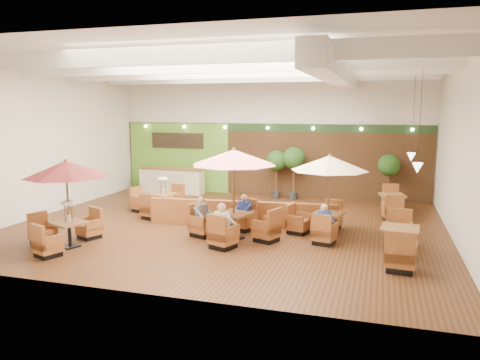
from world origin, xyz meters
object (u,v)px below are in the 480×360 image
at_px(table_5, 392,205).
at_px(topiary_0, 276,163).
at_px(diner_0, 223,221).
at_px(diner_2, 202,212).
at_px(table_3, 158,201).
at_px(diner_4, 324,220).
at_px(booth_divider, 241,214).
at_px(table_1, 234,178).
at_px(topiary_1, 294,160).
at_px(service_counter, 172,181).
at_px(topiary_2, 389,167).
at_px(diner_3, 325,219).
at_px(table_2, 327,177).
at_px(diner_1, 243,208).
at_px(table_0, 65,184).
at_px(table_4, 399,243).

distance_m(table_5, topiary_0, 5.33).
xyz_separation_m(diner_0, diner_2, (-1.01, 1.01, -0.03)).
distance_m(table_3, diner_0, 5.25).
distance_m(table_5, diner_4, 4.95).
bearing_deg(booth_divider, diner_0, -91.10).
xyz_separation_m(table_1, topiary_1, (0.58, 6.71, -0.18)).
xyz_separation_m(service_counter, topiary_0, (4.89, 0.20, 0.98)).
bearing_deg(table_5, table_3, -176.63).
height_order(topiary_2, diner_3, topiary_2).
xyz_separation_m(table_3, diner_2, (2.82, -2.56, 0.30)).
bearing_deg(table_2, diner_2, -148.89).
height_order(topiary_1, diner_0, topiary_1).
distance_m(topiary_2, diner_4, 6.78).
height_order(table_2, diner_1, table_2).
bearing_deg(table_5, service_counter, 158.56).
bearing_deg(topiary_2, diner_1, -128.14).
relative_size(table_0, diner_0, 3.07).
xyz_separation_m(topiary_0, topiary_2, (4.67, 0.00, -0.02)).
bearing_deg(topiary_1, table_0, -118.62).
distance_m(table_1, topiary_0, 6.72).
bearing_deg(booth_divider, table_3, 156.98).
distance_m(table_2, diner_3, 1.44).
bearing_deg(topiary_2, booth_divider, -131.65).
bearing_deg(service_counter, booth_divider, -46.05).
xyz_separation_m(topiary_1, diner_4, (2.10, -6.48, -0.96)).
bearing_deg(service_counter, table_2, -34.80).
bearing_deg(table_0, diner_0, 36.64).
bearing_deg(table_2, topiary_2, 84.93).
xyz_separation_m(booth_divider, table_0, (-4.05, -3.60, 1.37)).
bearing_deg(table_0, table_4, 32.14).
bearing_deg(table_5, diner_0, -139.90).
height_order(diner_0, diner_4, diner_0).
relative_size(table_2, table_4, 0.90).
distance_m(topiary_1, diner_2, 6.96).
xyz_separation_m(table_0, diner_3, (6.93, 2.38, -1.07)).
bearing_deg(diner_0, topiary_0, 104.88).
distance_m(diner_0, diner_1, 2.02).
bearing_deg(topiary_0, booth_divider, -90.09).
bearing_deg(diner_2, table_0, -33.14).
bearing_deg(diner_1, table_4, -172.90).
height_order(table_5, topiary_2, topiary_2).
xyz_separation_m(table_1, table_5, (4.62, 4.76, -1.50)).
xyz_separation_m(topiary_1, diner_2, (-1.59, -6.71, -0.94)).
bearing_deg(table_2, table_3, -178.85).
distance_m(table_0, diner_1, 5.42).
xyz_separation_m(table_4, topiary_2, (-0.24, 7.19, 1.13)).
relative_size(table_1, table_4, 1.00).
bearing_deg(booth_divider, topiary_0, 83.98).
bearing_deg(diner_4, topiary_1, 117.83).
bearing_deg(diner_1, diner_2, 69.66).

